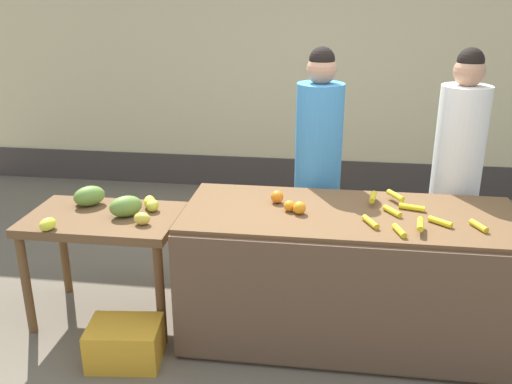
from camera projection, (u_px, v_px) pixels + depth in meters
ground_plane at (287, 328)px, 3.85m from camera, size 24.00×24.00×0.00m
market_wall_back at (313, 42)px, 6.03m from camera, size 7.84×0.23×3.37m
fruit_stall_counter at (347, 276)px, 3.64m from camera, size 2.10×0.86×0.88m
side_table_wooden at (104, 230)px, 3.79m from camera, size 1.02×0.64×0.77m
banana_bunch_pile at (407, 214)px, 3.40m from camera, size 0.72×0.65×0.07m
orange_pile at (288, 203)px, 3.55m from camera, size 0.24×0.25×0.08m
mango_papaya_pile at (111, 204)px, 3.78m from camera, size 0.67×0.64×0.14m
vendor_woman_blue_shirt at (318, 172)px, 4.14m from camera, size 0.34×0.34×1.83m
vendor_woman_white_shirt at (456, 178)px, 3.99m from camera, size 0.34×0.34×1.84m
produce_crate at (125, 343)px, 3.48m from camera, size 0.47×0.37×0.26m
produce_sack at (237, 238)px, 4.64m from camera, size 0.46×0.47×0.50m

